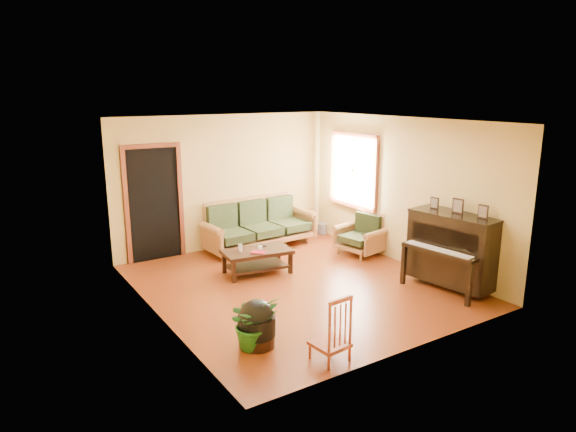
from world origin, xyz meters
TOP-DOWN VIEW (x-y plane):
  - floor at (0.00, 0.00)m, footprint 5.00×5.00m
  - doorway at (-1.45, 2.48)m, footprint 1.08×0.16m
  - window at (2.21, 1.30)m, footprint 0.12×1.36m
  - sofa at (0.52, 2.07)m, footprint 2.31×1.09m
  - coffee_table at (-0.26, 0.81)m, footprint 1.21×0.76m
  - armchair at (1.88, 0.69)m, footprint 0.89×0.92m
  - piano at (1.99, -1.40)m, footprint 0.96×1.45m
  - footstool at (-1.52, -1.43)m, footprint 0.56×0.56m
  - red_chair at (-0.98, -2.18)m, footprint 0.42×0.45m
  - leaning_frame at (1.76, 2.40)m, footprint 0.44×0.26m
  - ceramic_crock at (2.13, 2.21)m, footprint 0.19×0.19m
  - potted_plant at (-1.58, -1.44)m, footprint 0.62×0.54m
  - book at (-0.39, 0.60)m, footprint 0.29×0.29m
  - candle at (-0.54, 0.88)m, footprint 0.09×0.09m
  - glass_jar at (-0.20, 0.82)m, footprint 0.11×0.11m
  - remote at (-0.10, 0.93)m, footprint 0.17×0.09m

SIDE VIEW (x-z plane):
  - floor at x=0.00m, z-range 0.00..0.00m
  - ceramic_crock at x=2.13m, z-range 0.00..0.23m
  - coffee_table at x=-0.26m, z-range 0.00..0.41m
  - footstool at x=-1.52m, z-range 0.00..0.44m
  - leaning_frame at x=1.76m, z-range 0.00..0.58m
  - potted_plant at x=-1.58m, z-range 0.00..0.68m
  - armchair at x=1.88m, z-range 0.00..0.80m
  - red_chair at x=-0.98m, z-range 0.00..0.81m
  - remote at x=-0.10m, z-range 0.41..0.43m
  - book at x=-0.39m, z-range 0.41..0.44m
  - glass_jar at x=-0.20m, z-range 0.41..0.47m
  - candle at x=-0.54m, z-range 0.41..0.54m
  - sofa at x=0.52m, z-range 0.00..0.97m
  - piano at x=1.99m, z-range 0.00..1.20m
  - doorway at x=-1.45m, z-range 0.00..2.05m
  - window at x=2.21m, z-range 0.77..2.23m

